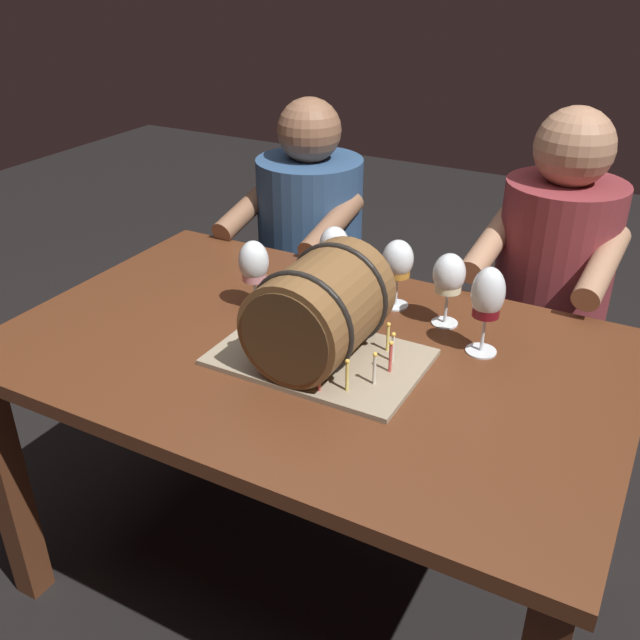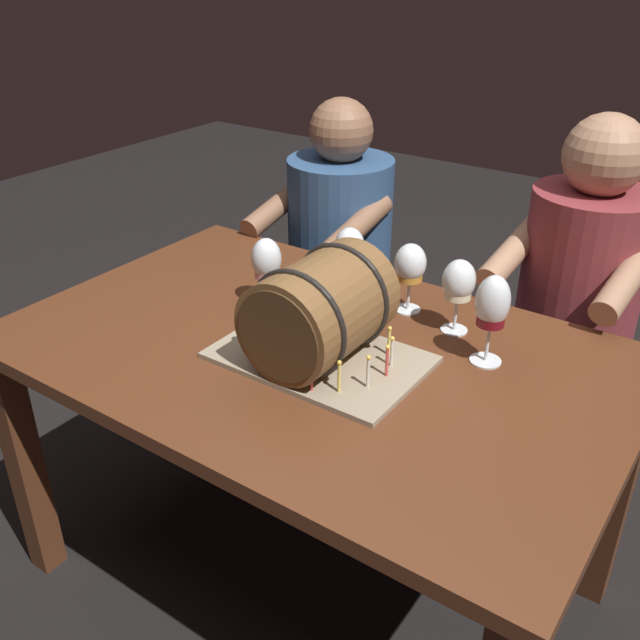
{
  "view_description": "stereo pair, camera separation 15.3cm",
  "coord_description": "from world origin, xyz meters",
  "px_view_note": "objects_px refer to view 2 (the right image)",
  "views": [
    {
      "loc": [
        0.69,
        -1.22,
        1.58
      ],
      "look_at": [
        0.05,
        -0.04,
        0.85
      ],
      "focal_mm": 39.82,
      "sensor_mm": 36.0,
      "label": 1
    },
    {
      "loc": [
        0.82,
        -1.14,
        1.58
      ],
      "look_at": [
        0.05,
        -0.04,
        0.85
      ],
      "focal_mm": 39.82,
      "sensor_mm": 36.0,
      "label": 2
    }
  ],
  "objects_px": {
    "barrel_cake": "(320,314)",
    "wine_glass_red": "(492,306)",
    "wine_glass_amber": "(410,266)",
    "person_seated_left": "(339,280)",
    "wine_glass_rose": "(266,262)",
    "wine_glass_empty": "(350,247)",
    "wine_glass_white": "(459,283)",
    "person_seated_right": "(569,342)",
    "dining_table": "(313,384)"
  },
  "relations": [
    {
      "from": "wine_glass_red",
      "to": "wine_glass_empty",
      "type": "bearing_deg",
      "value": 164.86
    },
    {
      "from": "wine_glass_white",
      "to": "wine_glass_empty",
      "type": "bearing_deg",
      "value": 174.51
    },
    {
      "from": "dining_table",
      "to": "wine_glass_rose",
      "type": "xyz_separation_m",
      "value": [
        -0.22,
        0.11,
        0.22
      ]
    },
    {
      "from": "barrel_cake",
      "to": "wine_glass_white",
      "type": "bearing_deg",
      "value": 57.25
    },
    {
      "from": "wine_glass_empty",
      "to": "wine_glass_red",
      "type": "relative_size",
      "value": 0.87
    },
    {
      "from": "dining_table",
      "to": "wine_glass_amber",
      "type": "xyz_separation_m",
      "value": [
        0.09,
        0.28,
        0.23
      ]
    },
    {
      "from": "barrel_cake",
      "to": "person_seated_right",
      "type": "xyz_separation_m",
      "value": [
        0.35,
        0.75,
        -0.31
      ]
    },
    {
      "from": "wine_glass_white",
      "to": "wine_glass_red",
      "type": "distance_m",
      "value": 0.15
    },
    {
      "from": "dining_table",
      "to": "person_seated_right",
      "type": "bearing_deg",
      "value": 60.76
    },
    {
      "from": "wine_glass_red",
      "to": "person_seated_right",
      "type": "height_order",
      "value": "person_seated_right"
    },
    {
      "from": "person_seated_left",
      "to": "wine_glass_red",
      "type": "bearing_deg",
      "value": -35.98
    },
    {
      "from": "dining_table",
      "to": "wine_glass_rose",
      "type": "height_order",
      "value": "wine_glass_rose"
    },
    {
      "from": "wine_glass_empty",
      "to": "wine_glass_amber",
      "type": "bearing_deg",
      "value": -0.21
    },
    {
      "from": "barrel_cake",
      "to": "person_seated_right",
      "type": "distance_m",
      "value": 0.88
    },
    {
      "from": "wine_glass_red",
      "to": "person_seated_right",
      "type": "xyz_separation_m",
      "value": [
        0.04,
        0.55,
        -0.33
      ]
    },
    {
      "from": "wine_glass_amber",
      "to": "wine_glass_red",
      "type": "distance_m",
      "value": 0.29
    },
    {
      "from": "wine_glass_red",
      "to": "dining_table",
      "type": "bearing_deg",
      "value": -155.11
    },
    {
      "from": "wine_glass_white",
      "to": "person_seated_right",
      "type": "distance_m",
      "value": 0.58
    },
    {
      "from": "wine_glass_empty",
      "to": "wine_glass_white",
      "type": "bearing_deg",
      "value": -5.49
    },
    {
      "from": "wine_glass_white",
      "to": "barrel_cake",
      "type": "bearing_deg",
      "value": -122.75
    },
    {
      "from": "person_seated_left",
      "to": "barrel_cake",
      "type": "bearing_deg",
      "value": -59.24
    },
    {
      "from": "wine_glass_amber",
      "to": "wine_glass_rose",
      "type": "xyz_separation_m",
      "value": [
        -0.31,
        -0.17,
        -0.0
      ]
    },
    {
      "from": "person_seated_left",
      "to": "wine_glass_white",
      "type": "bearing_deg",
      "value": -35.86
    },
    {
      "from": "wine_glass_white",
      "to": "person_seated_left",
      "type": "xyz_separation_m",
      "value": [
        -0.63,
        0.46,
        -0.34
      ]
    },
    {
      "from": "wine_glass_white",
      "to": "wine_glass_red",
      "type": "bearing_deg",
      "value": -36.63
    },
    {
      "from": "barrel_cake",
      "to": "wine_glass_red",
      "type": "xyz_separation_m",
      "value": [
        0.31,
        0.2,
        0.02
      ]
    },
    {
      "from": "person_seated_right",
      "to": "person_seated_left",
      "type": "bearing_deg",
      "value": 180.0
    },
    {
      "from": "dining_table",
      "to": "wine_glass_red",
      "type": "distance_m",
      "value": 0.46
    },
    {
      "from": "wine_glass_amber",
      "to": "person_seated_left",
      "type": "bearing_deg",
      "value": 138.91
    },
    {
      "from": "wine_glass_amber",
      "to": "person_seated_right",
      "type": "distance_m",
      "value": 0.61
    },
    {
      "from": "wine_glass_empty",
      "to": "person_seated_left",
      "type": "xyz_separation_m",
      "value": [
        -0.31,
        0.43,
        -0.34
      ]
    },
    {
      "from": "wine_glass_white",
      "to": "person_seated_right",
      "type": "relative_size",
      "value": 0.15
    },
    {
      "from": "dining_table",
      "to": "wine_glass_white",
      "type": "bearing_deg",
      "value": 46.9
    },
    {
      "from": "barrel_cake",
      "to": "wine_glass_amber",
      "type": "height_order",
      "value": "barrel_cake"
    },
    {
      "from": "dining_table",
      "to": "wine_glass_rose",
      "type": "bearing_deg",
      "value": 153.6
    },
    {
      "from": "wine_glass_red",
      "to": "person_seated_right",
      "type": "distance_m",
      "value": 0.64
    },
    {
      "from": "barrel_cake",
      "to": "dining_table",
      "type": "bearing_deg",
      "value": 140.74
    },
    {
      "from": "wine_glass_red",
      "to": "wine_glass_white",
      "type": "bearing_deg",
      "value": 143.37
    },
    {
      "from": "barrel_cake",
      "to": "wine_glass_rose",
      "type": "relative_size",
      "value": 2.55
    },
    {
      "from": "wine_glass_amber",
      "to": "wine_glass_rose",
      "type": "bearing_deg",
      "value": -150.8
    },
    {
      "from": "wine_glass_rose",
      "to": "person_seated_left",
      "type": "xyz_separation_m",
      "value": [
        -0.18,
        0.6,
        -0.33
      ]
    },
    {
      "from": "dining_table",
      "to": "barrel_cake",
      "type": "relative_size",
      "value": 3.12
    },
    {
      "from": "wine_glass_empty",
      "to": "wine_glass_amber",
      "type": "relative_size",
      "value": 1.01
    },
    {
      "from": "dining_table",
      "to": "wine_glass_amber",
      "type": "distance_m",
      "value": 0.37
    },
    {
      "from": "wine_glass_empty",
      "to": "wine_glass_rose",
      "type": "bearing_deg",
      "value": -127.44
    },
    {
      "from": "wine_glass_white",
      "to": "wine_glass_rose",
      "type": "xyz_separation_m",
      "value": [
        -0.45,
        -0.14,
        -0.01
      ]
    },
    {
      "from": "wine_glass_empty",
      "to": "wine_glass_amber",
      "type": "distance_m",
      "value": 0.18
    },
    {
      "from": "person_seated_right",
      "to": "wine_glass_red",
      "type": "bearing_deg",
      "value": -94.56
    },
    {
      "from": "barrel_cake",
      "to": "wine_glass_empty",
      "type": "distance_m",
      "value": 0.35
    },
    {
      "from": "wine_glass_white",
      "to": "wine_glass_amber",
      "type": "xyz_separation_m",
      "value": [
        -0.14,
        0.03,
        -0.0
      ]
    }
  ]
}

